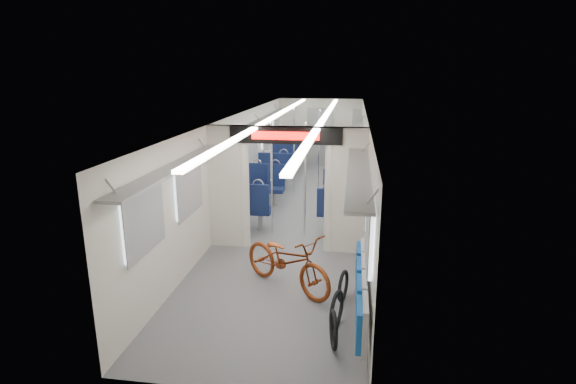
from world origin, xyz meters
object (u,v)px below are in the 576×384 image
object	(u,v)px
stanchion_near_left	(272,179)
stanchion_far_left	(294,151)
bike_hoop_c	(343,288)
seat_bay_near_right	(340,197)
bicycle	(287,260)
seat_bay_near_left	(258,192)
seat_bay_far_right	(344,162)
seat_bay_far_left	(282,162)
stanchion_near_right	(305,181)
bike_hoop_b	(337,311)
bike_hoop_a	(333,332)
flip_bench	(361,289)
stanchion_far_right	(319,155)

from	to	relation	value
stanchion_near_left	stanchion_far_left	bearing A→B (deg)	89.85
bike_hoop_c	seat_bay_near_right	world-z (taller)	seat_bay_near_right
bicycle	seat_bay_near_left	size ratio (longest dim) A/B	0.81
seat_bay_near_left	seat_bay_far_right	xyz separation A→B (m)	(1.87, 3.88, -0.00)
seat_bay_far_left	seat_bay_near_right	bearing A→B (deg)	-61.61
seat_bay_near_left	stanchion_near_right	distance (m)	1.75
seat_bay_near_left	seat_bay_near_right	world-z (taller)	seat_bay_near_left
stanchion_near_right	seat_bay_near_right	bearing A→B (deg)	59.21
stanchion_near_right	stanchion_near_left	bearing A→B (deg)	179.46
bike_hoop_b	bike_hoop_a	bearing A→B (deg)	-92.29
bike_hoop_a	seat_bay_far_right	size ratio (longest dim) A/B	0.23
bike_hoop_c	bike_hoop_a	bearing A→B (deg)	-94.09
flip_bench	bike_hoop_a	bearing A→B (deg)	-125.84
bike_hoop_a	seat_bay_far_left	distance (m)	8.59
bike_hoop_c	bike_hoop_b	bearing A→B (deg)	-95.22
seat_bay_far_left	seat_bay_far_right	distance (m)	1.92
seat_bay_far_left	bike_hoop_c	bearing A→B (deg)	-74.05
bicycle	bike_hoop_a	size ratio (longest dim) A/B	3.57
stanchion_near_left	stanchion_near_right	world-z (taller)	same
bike_hoop_a	stanchion_far_left	size ratio (longest dim) A/B	0.21
seat_bay_far_left	seat_bay_far_right	bearing A→B (deg)	12.86
flip_bench	bike_hoop_b	world-z (taller)	flip_bench
bike_hoop_b	seat_bay_near_right	size ratio (longest dim) A/B	0.27
seat_bay_far_right	bike_hoop_b	bearing A→B (deg)	-89.19
bike_hoop_b	stanchion_far_left	distance (m)	6.86
bike_hoop_a	stanchion_near_right	world-z (taller)	stanchion_near_right
seat_bay_far_left	stanchion_near_right	xyz separation A→B (m)	(1.20, -4.58, 0.58)
bike_hoop_b	seat_bay_near_left	bearing A→B (deg)	114.04
bicycle	seat_bay_near_right	world-z (taller)	seat_bay_near_right
flip_bench	seat_bay_far_left	world-z (taller)	seat_bay_far_left
bike_hoop_c	stanchion_far_left	xyz separation A→B (m)	(-1.51, 5.93, 0.94)
bike_hoop_a	seat_bay_far_left	xyz separation A→B (m)	(-1.97, 8.36, 0.35)
stanchion_far_left	bike_hoop_b	bearing A→B (deg)	-77.73
bike_hoop_a	bicycle	bearing A→B (deg)	118.09
seat_bay_near_left	seat_bay_near_right	distance (m)	1.87
seat_bay_near_right	stanchion_far_right	xyz separation A→B (m)	(-0.62, 1.73, 0.63)
stanchion_near_right	stanchion_far_left	bearing A→B (deg)	101.27
seat_bay_near_left	stanchion_near_right	world-z (taller)	stanchion_near_right
bike_hoop_c	bicycle	bearing A→B (deg)	161.65
seat_bay_far_right	stanchion_near_right	xyz separation A→B (m)	(-0.67, -5.01, 0.60)
seat_bay_near_right	stanchion_near_right	size ratio (longest dim) A/B	0.83
bike_hoop_c	seat_bay_far_left	distance (m)	7.48
bicycle	stanchion_far_right	distance (m)	5.21
flip_bench	stanchion_far_right	xyz separation A→B (m)	(-1.04, 6.18, 0.57)
bicycle	seat_bay_near_left	world-z (taller)	seat_bay_near_left
seat_bay_near_right	stanchion_far_left	distance (m)	2.65
stanchion_far_right	seat_bay_near_left	bearing A→B (deg)	-126.10
stanchion_near_left	stanchion_far_right	xyz separation A→B (m)	(0.72, 2.84, 0.00)
bicycle	stanchion_near_left	distance (m)	2.51
flip_bench	seat_bay_far_left	distance (m)	8.24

